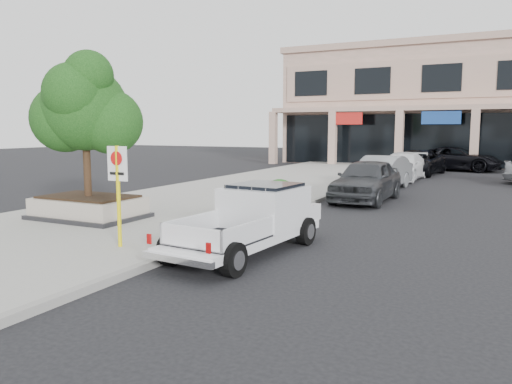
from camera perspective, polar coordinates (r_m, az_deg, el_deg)
ground at (r=11.42m, az=0.68°, el=-7.09°), size 120.00×120.00×0.00m
sidewalk at (r=19.20m, az=-6.37°, el=-1.05°), size 8.00×52.00×0.15m
curb at (r=17.40m, az=4.65°, el=-1.88°), size 0.20×52.00×0.15m
planter at (r=15.86m, az=-18.56°, el=-1.67°), size 3.20×2.20×0.68m
planter_tree at (r=15.71m, az=-18.25°, el=9.02°), size 2.90×2.55×4.00m
no_parking_sign at (r=11.65m, az=-15.50°, el=1.10°), size 0.55×0.09×2.30m
hedge at (r=17.45m, az=2.73°, el=-0.04°), size 1.10×0.99×0.93m
pickup_truck at (r=11.27m, az=-1.28°, el=-3.30°), size 2.24×5.01×1.53m
curb_car_a at (r=20.02m, az=12.50°, el=1.34°), size 2.09×4.93×1.66m
curb_car_b at (r=24.15m, az=14.03°, el=2.16°), size 2.27×4.92×1.56m
curb_car_c at (r=29.05m, az=16.38°, el=2.83°), size 2.36×5.24×1.49m
curb_car_d at (r=32.31m, az=17.88°, el=3.22°), size 3.14×5.73×1.52m
lot_car_d at (r=36.48m, az=21.98°, el=3.53°), size 6.12×3.49×1.61m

